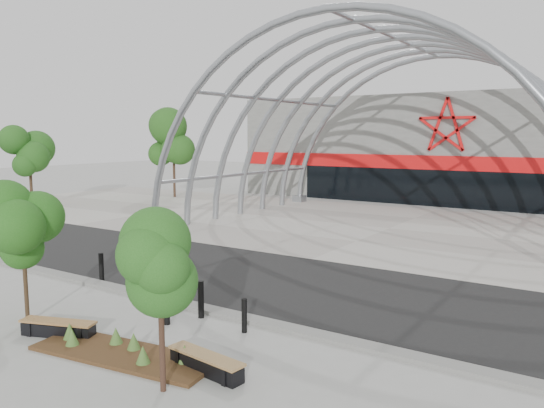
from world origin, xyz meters
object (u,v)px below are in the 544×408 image
object	(u,v)px
bench_1	(206,364)
bollard_2	(201,299)
bench_0	(58,329)
street_tree_1	(160,271)
street_tree_0	(22,231)

from	to	relation	value
bench_1	bollard_2	size ratio (longest dim) A/B	1.91
bench_0	street_tree_1	bearing A→B (deg)	-8.41
bench_0	bollard_2	bearing A→B (deg)	55.36
bench_1	bollard_2	world-z (taller)	bollard_2
street_tree_1	bollard_2	size ratio (longest dim) A/B	3.25
street_tree_0	bench_0	distance (m)	2.80
street_tree_1	bench_1	xyz separation A→B (m)	(0.18, 1.08, -2.23)
street_tree_1	bollard_2	distance (m)	4.64
bench_0	bollard_2	distance (m)	3.67
street_tree_1	bench_1	size ratio (longest dim) A/B	1.70
street_tree_0	bench_0	bearing A→B (deg)	-6.03
street_tree_0	bench_0	world-z (taller)	street_tree_0
street_tree_1	bollard_2	world-z (taller)	street_tree_1
street_tree_1	bench_1	bearing A→B (deg)	80.25
street_tree_0	bench_0	xyz separation A→B (m)	(1.59, -0.17, -2.30)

